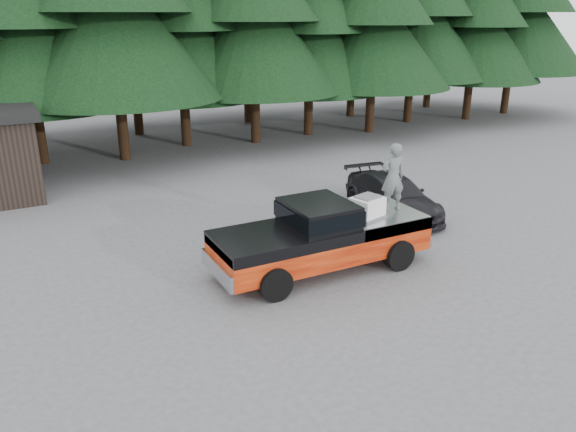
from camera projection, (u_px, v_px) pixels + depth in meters
name	position (u px, v px, depth m)	size (l,w,h in m)	color
ground	(285.00, 274.00, 14.89)	(120.00, 120.00, 0.00)	#4C4C4E
pickup_truck	(321.00, 246.00, 14.93)	(6.00, 2.04, 1.33)	#D44615
truck_cab	(318.00, 213.00, 14.56)	(1.66, 1.90, 0.59)	black
air_compressor	(367.00, 208.00, 15.02)	(0.79, 0.66, 0.54)	silver
man_on_bed	(393.00, 177.00, 15.35)	(0.69, 0.46, 1.90)	#545B5B
parked_car	(393.00, 196.00, 19.10)	(1.83, 4.49, 1.30)	black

